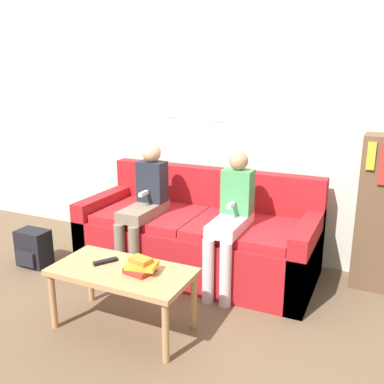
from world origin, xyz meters
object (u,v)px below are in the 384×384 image
(couch, at_px, (198,238))
(coffee_table, at_px, (122,276))
(backpack, at_px, (34,248))
(tv_remote, at_px, (106,261))
(person_right, at_px, (231,216))
(person_left, at_px, (144,202))

(couch, distance_m, coffee_table, 1.07)
(backpack, bearing_deg, tv_remote, -21.82)
(tv_remote, relative_size, backpack, 0.49)
(tv_remote, bearing_deg, couch, 109.74)
(tv_remote, distance_m, backpack, 1.27)
(tv_remote, bearing_deg, coffee_table, 19.86)
(couch, distance_m, person_right, 0.54)
(tv_remote, bearing_deg, backpack, -168.86)
(person_right, distance_m, tv_remote, 1.04)
(person_left, distance_m, backpack, 1.14)
(person_left, relative_size, tv_remote, 6.85)
(coffee_table, bearing_deg, person_left, 111.48)
(couch, relative_size, coffee_table, 2.14)
(person_right, relative_size, backpack, 3.32)
(tv_remote, bearing_deg, person_left, 135.27)
(tv_remote, height_order, backpack, tv_remote)
(couch, xyz_separation_m, backpack, (-1.39, -0.57, -0.13))
(person_right, bearing_deg, backpack, -168.63)
(person_right, xyz_separation_m, tv_remote, (-0.62, -0.82, -0.17))
(coffee_table, distance_m, tv_remote, 0.17)
(person_left, bearing_deg, tv_remote, -77.68)
(couch, relative_size, person_left, 1.81)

